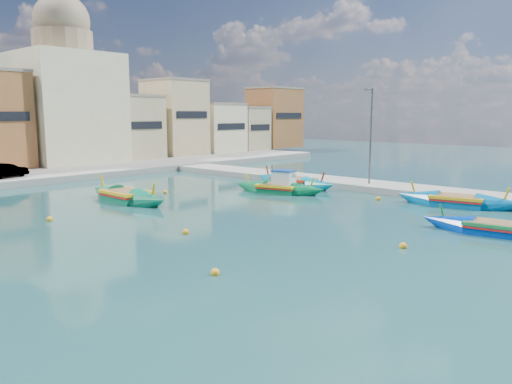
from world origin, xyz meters
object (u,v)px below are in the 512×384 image
luzzu_blue_cabin (279,188)px  luzzu_blue_south (498,230)px  luzzu_green (127,197)px  luzzu_cyan_mid (293,183)px  luzzu_cyan_south (457,202)px  quay_street_lamp (370,135)px  church_block (66,92)px

luzzu_blue_cabin → luzzu_blue_south: size_ratio=1.00×
luzzu_green → luzzu_cyan_mid: bearing=-16.9°
luzzu_blue_cabin → luzzu_blue_south: 17.04m
luzzu_blue_cabin → luzzu_cyan_south: bearing=-74.2°
luzzu_blue_south → luzzu_blue_cabin: bearing=79.8°
quay_street_lamp → luzzu_blue_cabin: 8.39m
quay_street_lamp → luzzu_cyan_mid: 7.40m
quay_street_lamp → luzzu_blue_cabin: quay_street_lamp is taller
quay_street_lamp → luzzu_cyan_south: bearing=-107.2°
luzzu_cyan_south → luzzu_blue_south: bearing=-145.6°
luzzu_green → luzzu_cyan_south: (13.54, -17.70, -0.02)m
luzzu_cyan_south → church_block: bearing=96.8°
luzzu_cyan_south → quay_street_lamp: bearing=72.8°
church_block → luzzu_cyan_mid: 29.88m
quay_street_lamp → luzzu_cyan_mid: size_ratio=0.89×
luzzu_cyan_mid → luzzu_blue_cabin: bearing=-159.5°
church_block → luzzu_blue_cabin: (1.51, -29.61, -8.07)m
luzzu_cyan_mid → luzzu_blue_south: luzzu_cyan_mid is taller
church_block → quay_street_lamp: bearing=-77.7°
quay_street_lamp → luzzu_cyan_mid: (-2.44, 5.69, -4.06)m
luzzu_blue_cabin → luzzu_cyan_mid: bearing=20.5°
church_block → luzzu_cyan_mid: (5.00, -28.31, -8.13)m
luzzu_cyan_south → luzzu_blue_cabin: bearing=105.8°
luzzu_green → luzzu_cyan_south: luzzu_green is taller
church_block → luzzu_blue_south: size_ratio=2.40×
luzzu_blue_south → quay_street_lamp: bearing=54.1°
church_block → luzzu_cyan_south: church_block is taller
luzzu_cyan_south → luzzu_cyan_mid: bearing=90.0°
quay_street_lamp → luzzu_cyan_south: 9.22m
luzzu_blue_cabin → luzzu_cyan_south: luzzu_blue_cabin is taller
luzzu_cyan_mid → luzzu_green: size_ratio=1.03×
quay_street_lamp → luzzu_blue_south: (-8.95, -12.38, -4.10)m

